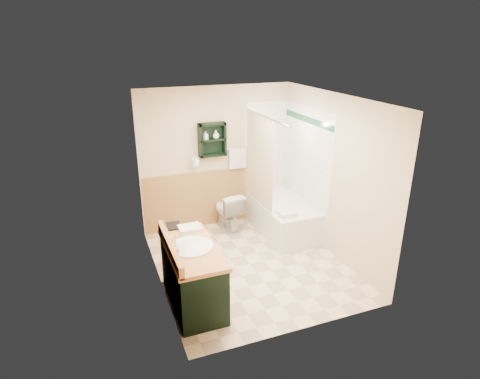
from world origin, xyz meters
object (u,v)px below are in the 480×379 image
at_px(soap_bottle_b, 216,135).
at_px(vanity_book, 167,219).
at_px(hair_dryer, 195,162).
at_px(bathtub, 282,216).
at_px(toilet, 228,211).
at_px(soap_bottle_a, 206,138).
at_px(wall_shelf, 212,140).
at_px(vanity, 193,275).

bearing_deg(soap_bottle_b, vanity_book, -129.78).
bearing_deg(hair_dryer, bathtub, -25.12).
distance_m(vanity_book, soap_bottle_b, 1.89).
height_order(toilet, vanity_book, vanity_book).
relative_size(soap_bottle_a, soap_bottle_b, 1.00).
distance_m(wall_shelf, hair_dryer, 0.46).
height_order(hair_dryer, vanity_book, hair_dryer).
bearing_deg(toilet, hair_dryer, -31.66).
height_order(wall_shelf, vanity, wall_shelf).
relative_size(wall_shelf, hair_dryer, 2.29).
relative_size(vanity, soap_bottle_a, 9.13).
distance_m(vanity, soap_bottle_a, 2.44).
relative_size(hair_dryer, toilet, 0.35).
bearing_deg(toilet, wall_shelf, -54.29).
xyz_separation_m(wall_shelf, vanity, (-0.89, -1.98, -1.16)).
bearing_deg(vanity_book, wall_shelf, 54.58).
bearing_deg(soap_bottle_b, soap_bottle_a, 180.00).
bearing_deg(toilet, vanity_book, 36.21).
distance_m(soap_bottle_a, soap_bottle_b, 0.17).
bearing_deg(soap_bottle_a, bathtub, -27.50).
bearing_deg(toilet, soap_bottle_a, -40.27).
bearing_deg(toilet, bathtub, 148.16).
bearing_deg(toilet, vanity, 52.10).
relative_size(vanity, vanity_book, 5.02).
xyz_separation_m(toilet, soap_bottle_b, (-0.12, 0.20, 1.28)).
distance_m(wall_shelf, soap_bottle_b, 0.09).
distance_m(wall_shelf, toilet, 1.25).
bearing_deg(soap_bottle_a, toilet, -33.62).
xyz_separation_m(hair_dryer, soap_bottle_a, (0.19, -0.03, 0.40)).
xyz_separation_m(vanity_book, soap_bottle_a, (0.95, 1.35, 0.69)).
xyz_separation_m(hair_dryer, soap_bottle_b, (0.36, -0.03, 0.42)).
bearing_deg(hair_dryer, vanity_book, -118.87).
bearing_deg(vanity_book, toilet, 45.52).
xyz_separation_m(wall_shelf, vanity_book, (-1.06, -1.35, -0.65)).
bearing_deg(bathtub, toilet, 154.82).
bearing_deg(wall_shelf, vanity, -114.37).
bearing_deg(soap_bottle_a, soap_bottle_b, 0.00).
relative_size(bathtub, soap_bottle_a, 11.17).
distance_m(bathtub, vanity_book, 2.31).
distance_m(bathtub, soap_bottle_a, 1.84).
relative_size(vanity_book, soap_bottle_b, 1.82).
relative_size(wall_shelf, toilet, 0.81).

